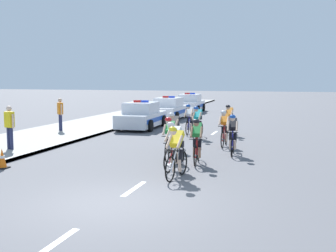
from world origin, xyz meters
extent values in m
plane|color=#56565B|center=(0.00, 0.00, 0.00)|extent=(160.00, 160.00, 0.00)
cube|color=gray|center=(-7.59, 14.00, 0.06)|extent=(4.49, 60.00, 0.12)
cube|color=#9E9E99|center=(-5.42, 14.00, 0.07)|extent=(0.16, 60.00, 0.13)
cube|color=white|center=(0.00, -2.55, 0.00)|extent=(0.14, 1.60, 0.01)
cube|color=white|center=(0.00, 1.45, 0.00)|extent=(0.14, 1.60, 0.01)
cube|color=white|center=(0.00, 5.45, 0.00)|extent=(0.14, 1.60, 0.01)
cube|color=white|center=(0.00, 9.45, 0.00)|extent=(0.14, 1.60, 0.01)
cube|color=white|center=(0.00, 13.45, 0.00)|extent=(0.14, 1.60, 0.01)
torus|color=black|center=(0.71, 2.41, 0.36)|extent=(0.12, 0.72, 0.72)
cylinder|color=#99999E|center=(0.71, 2.41, 0.36)|extent=(0.07, 0.07, 0.06)
torus|color=black|center=(0.81, 3.40, 0.36)|extent=(0.12, 0.72, 0.72)
cylinder|color=#99999E|center=(0.81, 3.40, 0.36)|extent=(0.07, 0.07, 0.06)
cylinder|color=white|center=(0.76, 2.85, 0.90)|extent=(0.09, 0.55, 0.04)
cylinder|color=white|center=(0.74, 2.68, 0.58)|extent=(0.09, 0.48, 0.63)
cylinder|color=white|center=(0.78, 3.05, 0.60)|extent=(0.04, 0.04, 0.65)
cylinder|color=black|center=(0.72, 2.50, 0.88)|extent=(0.42, 0.07, 0.03)
cube|color=black|center=(0.78, 3.05, 0.94)|extent=(0.12, 0.23, 0.05)
cube|color=yellow|center=(0.76, 2.93, 1.14)|extent=(0.34, 0.57, 0.47)
cube|color=black|center=(0.78, 3.04, 0.98)|extent=(0.30, 0.23, 0.18)
cylinder|color=black|center=(0.86, 2.98, 0.64)|extent=(0.13, 0.23, 0.40)
cylinder|color=beige|center=(0.85, 2.90, 0.37)|extent=(0.11, 0.16, 0.36)
cylinder|color=black|center=(0.68, 3.00, 0.64)|extent=(0.13, 0.18, 0.40)
cylinder|color=beige|center=(0.67, 2.92, 0.37)|extent=(0.10, 0.13, 0.36)
cylinder|color=beige|center=(0.90, 2.70, 1.09)|extent=(0.12, 0.41, 0.35)
cylinder|color=beige|center=(0.58, 2.73, 1.09)|extent=(0.12, 0.41, 0.35)
sphere|color=beige|center=(0.73, 2.63, 1.38)|extent=(0.19, 0.19, 0.19)
ellipsoid|color=yellow|center=(0.73, 2.62, 1.45)|extent=(0.26, 0.34, 0.24)
torus|color=black|center=(0.32, 3.57, 0.36)|extent=(0.13, 0.72, 0.72)
cylinder|color=#99999E|center=(0.32, 3.57, 0.36)|extent=(0.07, 0.07, 0.06)
torus|color=black|center=(0.44, 4.56, 0.36)|extent=(0.13, 0.72, 0.72)
cylinder|color=#99999E|center=(0.44, 4.56, 0.36)|extent=(0.07, 0.07, 0.06)
cylinder|color=#B21919|center=(0.38, 4.02, 0.90)|extent=(0.10, 0.55, 0.04)
cylinder|color=#B21919|center=(0.36, 3.84, 0.58)|extent=(0.09, 0.48, 0.63)
cylinder|color=#B21919|center=(0.40, 4.22, 0.60)|extent=(0.04, 0.04, 0.65)
cylinder|color=black|center=(0.34, 3.67, 0.88)|extent=(0.42, 0.08, 0.03)
cube|color=black|center=(0.40, 4.22, 0.94)|extent=(0.12, 0.23, 0.05)
cube|color=white|center=(0.38, 4.09, 1.14)|extent=(0.34, 0.58, 0.44)
cube|color=black|center=(0.40, 4.21, 0.98)|extent=(0.30, 0.23, 0.18)
cylinder|color=black|center=(0.48, 4.15, 0.64)|extent=(0.13, 0.23, 0.40)
cylinder|color=beige|center=(0.47, 4.07, 0.37)|extent=(0.11, 0.16, 0.36)
cylinder|color=black|center=(0.30, 4.17, 0.64)|extent=(0.13, 0.18, 0.40)
cylinder|color=beige|center=(0.29, 4.09, 0.37)|extent=(0.10, 0.13, 0.36)
cylinder|color=beige|center=(0.52, 3.86, 1.09)|extent=(0.12, 0.41, 0.35)
cylinder|color=beige|center=(0.20, 3.90, 1.09)|extent=(0.12, 0.41, 0.35)
sphere|color=beige|center=(0.35, 3.79, 1.38)|extent=(0.19, 0.19, 0.19)
ellipsoid|color=white|center=(0.35, 3.78, 1.45)|extent=(0.26, 0.34, 0.24)
torus|color=black|center=(0.91, 4.70, 0.36)|extent=(0.12, 0.72, 0.72)
cylinder|color=#99999E|center=(0.91, 4.70, 0.36)|extent=(0.07, 0.07, 0.06)
torus|color=black|center=(0.80, 5.69, 0.36)|extent=(0.12, 0.72, 0.72)
cylinder|color=#99999E|center=(0.80, 5.69, 0.36)|extent=(0.07, 0.07, 0.06)
cylinder|color=#B21919|center=(0.86, 5.15, 0.90)|extent=(0.10, 0.55, 0.04)
cylinder|color=#B21919|center=(0.88, 4.97, 0.58)|extent=(0.09, 0.48, 0.63)
cylinder|color=#B21919|center=(0.84, 5.34, 0.60)|extent=(0.04, 0.04, 0.65)
cylinder|color=black|center=(0.90, 4.80, 0.88)|extent=(0.42, 0.07, 0.03)
cube|color=black|center=(0.84, 5.34, 0.94)|extent=(0.12, 0.23, 0.05)
cube|color=green|center=(0.85, 5.22, 1.14)|extent=(0.34, 0.57, 0.47)
cube|color=black|center=(0.84, 5.33, 0.98)|extent=(0.30, 0.23, 0.18)
cylinder|color=black|center=(0.93, 5.29, 0.64)|extent=(0.13, 0.23, 0.40)
cylinder|color=#9E7051|center=(0.94, 5.21, 0.37)|extent=(0.11, 0.16, 0.36)
cylinder|color=black|center=(0.75, 5.27, 0.64)|extent=(0.13, 0.18, 0.40)
cylinder|color=#9E7051|center=(0.76, 5.19, 0.37)|extent=(0.10, 0.13, 0.36)
cylinder|color=#9E7051|center=(1.03, 5.02, 1.09)|extent=(0.12, 0.41, 0.35)
cylinder|color=#9E7051|center=(0.72, 4.99, 1.09)|extent=(0.12, 0.41, 0.35)
sphere|color=#9E7051|center=(0.88, 4.92, 1.38)|extent=(0.19, 0.19, 0.19)
ellipsoid|color=black|center=(0.89, 4.91, 1.45)|extent=(0.26, 0.34, 0.24)
torus|color=black|center=(-0.16, 5.11, 0.36)|extent=(0.10, 0.73, 0.72)
cylinder|color=#99999E|center=(-0.16, 5.11, 0.36)|extent=(0.06, 0.06, 0.06)
torus|color=black|center=(-0.24, 6.11, 0.36)|extent=(0.10, 0.73, 0.72)
cylinder|color=#99999E|center=(-0.24, 6.11, 0.36)|extent=(0.06, 0.06, 0.06)
cylinder|color=silver|center=(-0.20, 5.56, 0.90)|extent=(0.08, 0.55, 0.04)
cylinder|color=silver|center=(-0.18, 5.39, 0.58)|extent=(0.08, 0.48, 0.63)
cylinder|color=silver|center=(-0.21, 5.76, 0.60)|extent=(0.04, 0.04, 0.65)
cylinder|color=black|center=(-0.17, 5.21, 0.88)|extent=(0.42, 0.06, 0.03)
cube|color=black|center=(-0.21, 5.76, 0.94)|extent=(0.12, 0.23, 0.05)
cube|color=green|center=(-0.20, 5.63, 1.14)|extent=(0.32, 0.57, 0.44)
cube|color=black|center=(-0.21, 5.75, 0.98)|extent=(0.30, 0.22, 0.18)
cylinder|color=black|center=(-0.12, 5.71, 0.64)|extent=(0.13, 0.23, 0.40)
cylinder|color=beige|center=(-0.11, 5.63, 0.37)|extent=(0.10, 0.16, 0.36)
cylinder|color=black|center=(-0.30, 5.69, 0.64)|extent=(0.12, 0.18, 0.40)
cylinder|color=beige|center=(-0.29, 5.61, 0.37)|extent=(0.10, 0.13, 0.36)
cylinder|color=beige|center=(-0.03, 5.43, 1.09)|extent=(0.11, 0.41, 0.35)
cylinder|color=beige|center=(-0.34, 5.41, 1.09)|extent=(0.11, 0.41, 0.35)
sphere|color=beige|center=(-0.18, 5.34, 1.38)|extent=(0.19, 0.19, 0.19)
ellipsoid|color=red|center=(-0.18, 5.33, 1.45)|extent=(0.25, 0.33, 0.24)
torus|color=black|center=(1.81, 6.77, 0.36)|extent=(0.10, 0.73, 0.72)
cylinder|color=#99999E|center=(1.81, 6.77, 0.36)|extent=(0.06, 0.06, 0.06)
torus|color=black|center=(1.74, 7.77, 0.36)|extent=(0.10, 0.73, 0.72)
cylinder|color=#99999E|center=(1.74, 7.77, 0.36)|extent=(0.06, 0.06, 0.06)
cylinder|color=#1E1E99|center=(1.78, 7.22, 0.90)|extent=(0.08, 0.55, 0.04)
cylinder|color=#1E1E99|center=(1.79, 7.05, 0.58)|extent=(0.08, 0.48, 0.63)
cylinder|color=#1E1E99|center=(1.76, 7.42, 0.60)|extent=(0.04, 0.04, 0.65)
cylinder|color=black|center=(1.80, 6.87, 0.88)|extent=(0.42, 0.06, 0.03)
cube|color=black|center=(1.76, 7.42, 0.94)|extent=(0.12, 0.23, 0.05)
cube|color=black|center=(1.77, 7.30, 1.14)|extent=(0.32, 0.57, 0.45)
cube|color=black|center=(1.76, 7.41, 0.98)|extent=(0.29, 0.22, 0.18)
cylinder|color=black|center=(1.85, 7.37, 0.64)|extent=(0.13, 0.23, 0.40)
cylinder|color=beige|center=(1.86, 7.29, 0.37)|extent=(0.10, 0.16, 0.36)
cylinder|color=black|center=(1.68, 7.36, 0.64)|extent=(0.12, 0.18, 0.40)
cylinder|color=beige|center=(1.68, 7.28, 0.37)|extent=(0.10, 0.13, 0.36)
cylinder|color=beige|center=(1.95, 7.10, 1.09)|extent=(0.11, 0.41, 0.35)
cylinder|color=beige|center=(1.63, 7.07, 1.09)|extent=(0.11, 0.41, 0.35)
sphere|color=beige|center=(1.79, 7.00, 1.38)|extent=(0.19, 0.19, 0.19)
ellipsoid|color=blue|center=(1.79, 6.99, 1.45)|extent=(0.25, 0.33, 0.24)
torus|color=black|center=(-0.60, 7.02, 0.36)|extent=(0.10, 0.73, 0.72)
cylinder|color=#99999E|center=(-0.60, 7.02, 0.36)|extent=(0.06, 0.06, 0.06)
torus|color=black|center=(-0.51, 8.01, 0.36)|extent=(0.10, 0.73, 0.72)
cylinder|color=#99999E|center=(-0.51, 8.01, 0.36)|extent=(0.06, 0.06, 0.06)
cylinder|color=white|center=(-0.56, 7.47, 0.90)|extent=(0.08, 0.55, 0.04)
cylinder|color=white|center=(-0.57, 7.29, 0.58)|extent=(0.08, 0.48, 0.63)
cylinder|color=white|center=(-0.54, 7.66, 0.60)|extent=(0.04, 0.04, 0.65)
cylinder|color=black|center=(-0.59, 7.12, 0.88)|extent=(0.42, 0.06, 0.03)
cube|color=black|center=(-0.54, 7.66, 0.94)|extent=(0.12, 0.23, 0.05)
cube|color=black|center=(-0.55, 7.54, 1.14)|extent=(0.32, 0.57, 0.45)
cube|color=black|center=(-0.54, 7.65, 0.98)|extent=(0.30, 0.22, 0.18)
cylinder|color=black|center=(-0.46, 7.60, 0.64)|extent=(0.13, 0.23, 0.40)
cylinder|color=tan|center=(-0.47, 7.52, 0.37)|extent=(0.10, 0.16, 0.36)
cylinder|color=black|center=(-0.64, 7.61, 0.64)|extent=(0.12, 0.18, 0.40)
cylinder|color=tan|center=(-0.64, 7.53, 0.37)|extent=(0.10, 0.13, 0.36)
cylinder|color=tan|center=(-0.41, 7.31, 1.09)|extent=(0.11, 0.41, 0.35)
cylinder|color=tan|center=(-0.73, 7.34, 1.09)|extent=(0.11, 0.41, 0.35)
sphere|color=tan|center=(-0.58, 7.24, 1.38)|extent=(0.19, 0.19, 0.19)
ellipsoid|color=white|center=(-0.58, 7.23, 1.45)|extent=(0.26, 0.33, 0.24)
torus|color=black|center=(1.17, 8.69, 0.36)|extent=(0.05, 0.72, 0.72)
cylinder|color=#99999E|center=(1.17, 8.69, 0.36)|extent=(0.06, 0.06, 0.06)
torus|color=black|center=(1.17, 9.69, 0.36)|extent=(0.05, 0.72, 0.72)
cylinder|color=#99999E|center=(1.17, 9.69, 0.36)|extent=(0.06, 0.06, 0.06)
cylinder|color=#B21919|center=(1.17, 9.14, 0.90)|extent=(0.04, 0.55, 0.04)
cylinder|color=#B21919|center=(1.17, 8.96, 0.58)|extent=(0.04, 0.48, 0.63)
cylinder|color=#B21919|center=(1.17, 9.34, 0.60)|extent=(0.04, 0.04, 0.65)
cylinder|color=black|center=(1.17, 8.79, 0.88)|extent=(0.42, 0.03, 0.03)
cube|color=black|center=(1.17, 9.34, 0.94)|extent=(0.10, 0.22, 0.05)
cube|color=orange|center=(1.17, 9.21, 1.14)|extent=(0.28, 0.54, 0.46)
cube|color=black|center=(1.17, 9.33, 0.98)|extent=(0.28, 0.20, 0.18)
cylinder|color=black|center=(1.26, 9.28, 0.64)|extent=(0.11, 0.22, 0.40)
cylinder|color=beige|center=(1.26, 9.20, 0.37)|extent=(0.09, 0.15, 0.36)
cylinder|color=black|center=(1.08, 9.28, 0.64)|extent=(0.11, 0.17, 0.40)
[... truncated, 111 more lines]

